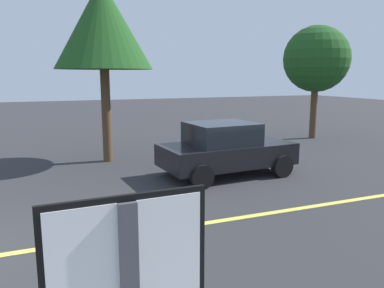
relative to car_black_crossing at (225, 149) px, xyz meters
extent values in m
cube|color=#E0D14C|center=(-3.28, -3.19, -0.78)|extent=(28.00, 0.16, 0.01)
cube|color=black|center=(0.05, 0.00, -0.16)|extent=(3.96, 2.10, 0.62)
cube|color=black|center=(-0.14, -0.01, 0.46)|extent=(1.95, 1.73, 0.62)
cylinder|color=black|center=(1.29, 1.01, -0.47)|extent=(0.65, 0.27, 0.64)
cylinder|color=black|center=(1.42, -0.81, -0.47)|extent=(0.65, 0.27, 0.64)
cylinder|color=black|center=(-1.31, 0.82, -0.47)|extent=(0.65, 0.27, 0.64)
cylinder|color=black|center=(-1.18, -1.00, -0.47)|extent=(0.65, 0.27, 0.64)
cylinder|color=#513823|center=(6.86, 4.53, 0.62)|extent=(0.30, 0.30, 2.81)
sphere|color=#1E4C1C|center=(6.86, 4.53, 2.84)|extent=(2.98, 2.98, 2.98)
cylinder|color=#513823|center=(-2.87, 3.17, 0.76)|extent=(0.30, 0.30, 3.09)
cone|color=#1E4C1C|center=(-2.87, 3.17, 3.71)|extent=(3.17, 3.17, 2.82)
camera|label=1|loc=(-4.95, -9.69, 2.10)|focal=35.56mm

